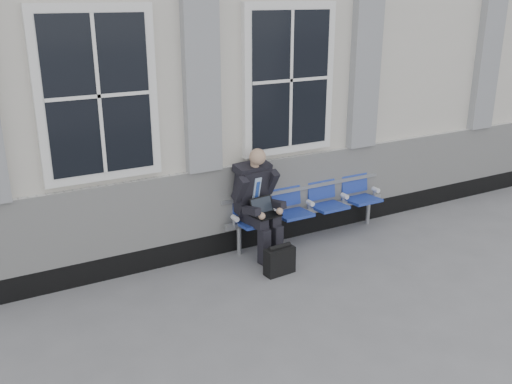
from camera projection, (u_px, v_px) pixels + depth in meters
ground at (325, 286)px, 6.82m from camera, size 70.00×70.00×0.00m
station_building at (201, 67)px, 8.95m from camera, size 14.40×4.40×4.49m
bench at (307, 201)px, 8.02m from camera, size 2.60×0.47×0.91m
businessman at (257, 199)px, 7.42m from camera, size 0.62×0.84×1.46m
briefcase at (280, 260)px, 7.08m from camera, size 0.40×0.19×0.40m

